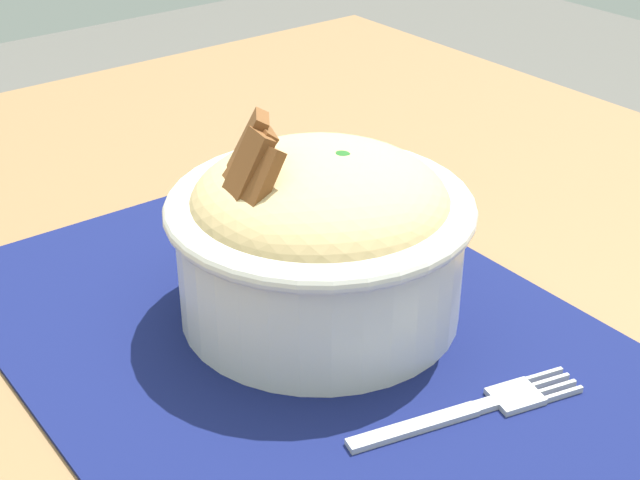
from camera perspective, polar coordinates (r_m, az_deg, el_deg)
The scene contains 4 objects.
table at distance 0.59m, azimuth -3.08°, elevation -11.99°, with size 1.03×0.99×0.72m.
placemat at distance 0.54m, azimuth 0.08°, elevation -7.04°, with size 0.47×0.31×0.00m, color #11194C.
bowl at distance 0.54m, azimuth -0.03°, elevation 0.49°, with size 0.18×0.18×0.13m.
fork at distance 0.50m, azimuth 9.70°, elevation -10.22°, with size 0.05×0.14×0.00m.
Camera 1 is at (0.37, -0.24, 1.04)m, focal length 51.67 mm.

